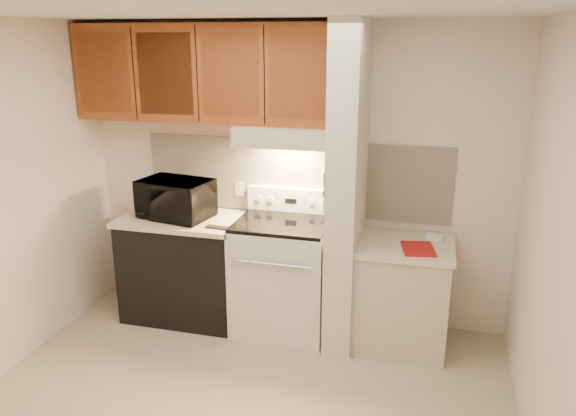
% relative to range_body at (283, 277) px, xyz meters
% --- Properties ---
extents(floor, '(3.60, 3.60, 0.00)m').
position_rel_range_body_xyz_m(floor, '(0.00, -1.16, -0.46)').
color(floor, '#B6AB89').
rests_on(floor, ground).
extents(ceiling, '(3.60, 3.60, 0.00)m').
position_rel_range_body_xyz_m(ceiling, '(0.00, -1.16, 2.04)').
color(ceiling, white).
rests_on(ceiling, wall_back).
extents(wall_back, '(3.60, 2.50, 0.02)m').
position_rel_range_body_xyz_m(wall_back, '(0.00, 0.34, 0.79)').
color(wall_back, silver).
rests_on(wall_back, floor).
extents(wall_right, '(0.02, 3.00, 2.50)m').
position_rel_range_body_xyz_m(wall_right, '(1.80, -1.16, 0.79)').
color(wall_right, silver).
rests_on(wall_right, floor).
extents(backsplash, '(2.60, 0.02, 0.63)m').
position_rel_range_body_xyz_m(backsplash, '(0.00, 0.33, 0.78)').
color(backsplash, white).
rests_on(backsplash, wall_back).
extents(range_body, '(0.76, 0.65, 0.92)m').
position_rel_range_body_xyz_m(range_body, '(0.00, 0.00, 0.00)').
color(range_body, silver).
rests_on(range_body, floor).
extents(oven_window, '(0.50, 0.01, 0.30)m').
position_rel_range_body_xyz_m(oven_window, '(0.00, -0.32, 0.04)').
color(oven_window, black).
rests_on(oven_window, range_body).
extents(oven_handle, '(0.65, 0.02, 0.02)m').
position_rel_range_body_xyz_m(oven_handle, '(0.00, -0.35, 0.26)').
color(oven_handle, silver).
rests_on(oven_handle, range_body).
extents(cooktop, '(0.74, 0.64, 0.03)m').
position_rel_range_body_xyz_m(cooktop, '(0.00, 0.00, 0.48)').
color(cooktop, black).
rests_on(cooktop, range_body).
extents(range_backguard, '(0.76, 0.08, 0.20)m').
position_rel_range_body_xyz_m(range_backguard, '(0.00, 0.28, 0.59)').
color(range_backguard, silver).
rests_on(range_backguard, range_body).
extents(range_display, '(0.10, 0.01, 0.04)m').
position_rel_range_body_xyz_m(range_display, '(0.00, 0.24, 0.59)').
color(range_display, black).
rests_on(range_display, range_backguard).
extents(range_knob_left_outer, '(0.05, 0.02, 0.05)m').
position_rel_range_body_xyz_m(range_knob_left_outer, '(-0.28, 0.24, 0.59)').
color(range_knob_left_outer, silver).
rests_on(range_knob_left_outer, range_backguard).
extents(range_knob_left_inner, '(0.05, 0.02, 0.05)m').
position_rel_range_body_xyz_m(range_knob_left_inner, '(-0.18, 0.24, 0.59)').
color(range_knob_left_inner, silver).
rests_on(range_knob_left_inner, range_backguard).
extents(range_knob_right_inner, '(0.05, 0.02, 0.05)m').
position_rel_range_body_xyz_m(range_knob_right_inner, '(0.18, 0.24, 0.59)').
color(range_knob_right_inner, silver).
rests_on(range_knob_right_inner, range_backguard).
extents(range_knob_right_outer, '(0.05, 0.02, 0.05)m').
position_rel_range_body_xyz_m(range_knob_right_outer, '(0.28, 0.24, 0.59)').
color(range_knob_right_outer, silver).
rests_on(range_knob_right_outer, range_backguard).
extents(dishwasher_front, '(1.00, 0.63, 0.87)m').
position_rel_range_body_xyz_m(dishwasher_front, '(-0.88, 0.01, -0.03)').
color(dishwasher_front, black).
rests_on(dishwasher_front, floor).
extents(left_countertop, '(1.04, 0.67, 0.04)m').
position_rel_range_body_xyz_m(left_countertop, '(-0.88, 0.01, 0.43)').
color(left_countertop, beige).
rests_on(left_countertop, dishwasher_front).
extents(spoon_rest, '(0.21, 0.08, 0.01)m').
position_rel_range_body_xyz_m(spoon_rest, '(-0.48, -0.19, 0.46)').
color(spoon_rest, black).
rests_on(spoon_rest, left_countertop).
extents(teal_jar, '(0.11, 0.11, 0.10)m').
position_rel_range_body_xyz_m(teal_jar, '(-0.83, 0.21, 0.50)').
color(teal_jar, '#1C5C5A').
rests_on(teal_jar, left_countertop).
extents(outlet, '(0.08, 0.01, 0.12)m').
position_rel_range_body_xyz_m(outlet, '(-0.48, 0.32, 0.64)').
color(outlet, beige).
rests_on(outlet, backsplash).
extents(microwave, '(0.64, 0.49, 0.32)m').
position_rel_range_body_xyz_m(microwave, '(-0.93, -0.01, 0.61)').
color(microwave, black).
rests_on(microwave, left_countertop).
extents(partition_pillar, '(0.22, 0.70, 2.50)m').
position_rel_range_body_xyz_m(partition_pillar, '(0.51, -0.01, 0.79)').
color(partition_pillar, beige).
rests_on(partition_pillar, floor).
extents(pillar_trim, '(0.01, 0.70, 0.04)m').
position_rel_range_body_xyz_m(pillar_trim, '(0.39, -0.01, 0.84)').
color(pillar_trim, '#94471E').
rests_on(pillar_trim, partition_pillar).
extents(knife_strip, '(0.02, 0.42, 0.04)m').
position_rel_range_body_xyz_m(knife_strip, '(0.39, -0.06, 0.86)').
color(knife_strip, black).
rests_on(knife_strip, partition_pillar).
extents(knife_blade_a, '(0.01, 0.03, 0.16)m').
position_rel_range_body_xyz_m(knife_blade_a, '(0.38, -0.22, 0.76)').
color(knife_blade_a, silver).
rests_on(knife_blade_a, knife_strip).
extents(knife_handle_a, '(0.02, 0.02, 0.10)m').
position_rel_range_body_xyz_m(knife_handle_a, '(0.38, -0.22, 0.91)').
color(knife_handle_a, black).
rests_on(knife_handle_a, knife_strip).
extents(knife_blade_b, '(0.01, 0.04, 0.18)m').
position_rel_range_body_xyz_m(knife_blade_b, '(0.38, -0.13, 0.75)').
color(knife_blade_b, silver).
rests_on(knife_blade_b, knife_strip).
extents(knife_handle_b, '(0.02, 0.02, 0.10)m').
position_rel_range_body_xyz_m(knife_handle_b, '(0.38, -0.12, 0.91)').
color(knife_handle_b, black).
rests_on(knife_handle_b, knife_strip).
extents(knife_blade_c, '(0.01, 0.04, 0.20)m').
position_rel_range_body_xyz_m(knife_blade_c, '(0.38, -0.05, 0.74)').
color(knife_blade_c, silver).
rests_on(knife_blade_c, knife_strip).
extents(knife_handle_c, '(0.02, 0.02, 0.10)m').
position_rel_range_body_xyz_m(knife_handle_c, '(0.38, -0.05, 0.91)').
color(knife_handle_c, black).
rests_on(knife_handle_c, knife_strip).
extents(knife_blade_d, '(0.01, 0.04, 0.16)m').
position_rel_range_body_xyz_m(knife_blade_d, '(0.38, 0.04, 0.76)').
color(knife_blade_d, silver).
rests_on(knife_blade_d, knife_strip).
extents(knife_handle_d, '(0.02, 0.02, 0.10)m').
position_rel_range_body_xyz_m(knife_handle_d, '(0.38, 0.02, 0.91)').
color(knife_handle_d, black).
rests_on(knife_handle_d, knife_strip).
extents(knife_blade_e, '(0.01, 0.04, 0.18)m').
position_rel_range_body_xyz_m(knife_blade_e, '(0.38, 0.10, 0.75)').
color(knife_blade_e, silver).
rests_on(knife_blade_e, knife_strip).
extents(knife_handle_e, '(0.02, 0.02, 0.10)m').
position_rel_range_body_xyz_m(knife_handle_e, '(0.38, 0.10, 0.91)').
color(knife_handle_e, black).
rests_on(knife_handle_e, knife_strip).
extents(oven_mitt, '(0.03, 0.11, 0.27)m').
position_rel_range_body_xyz_m(oven_mitt, '(0.38, 0.17, 0.72)').
color(oven_mitt, slate).
rests_on(oven_mitt, partition_pillar).
extents(right_cab_base, '(0.70, 0.60, 0.81)m').
position_rel_range_body_xyz_m(right_cab_base, '(0.97, -0.01, -0.06)').
color(right_cab_base, beige).
rests_on(right_cab_base, floor).
extents(right_countertop, '(0.74, 0.64, 0.04)m').
position_rel_range_body_xyz_m(right_countertop, '(0.97, -0.01, 0.37)').
color(right_countertop, beige).
rests_on(right_countertop, right_cab_base).
extents(red_folder, '(0.28, 0.35, 0.01)m').
position_rel_range_body_xyz_m(red_folder, '(1.07, -0.10, 0.40)').
color(red_folder, '#AA1513').
rests_on(red_folder, right_countertop).
extents(white_box, '(0.15, 0.12, 0.04)m').
position_rel_range_body_xyz_m(white_box, '(1.19, 0.17, 0.41)').
color(white_box, white).
rests_on(white_box, right_countertop).
extents(range_hood, '(0.78, 0.44, 0.15)m').
position_rel_range_body_xyz_m(range_hood, '(0.00, 0.12, 1.17)').
color(range_hood, beige).
rests_on(range_hood, upper_cabinets).
extents(hood_lip, '(0.78, 0.04, 0.06)m').
position_rel_range_body_xyz_m(hood_lip, '(0.00, -0.08, 1.12)').
color(hood_lip, beige).
rests_on(hood_lip, range_hood).
extents(upper_cabinets, '(2.18, 0.33, 0.77)m').
position_rel_range_body_xyz_m(upper_cabinets, '(-0.69, 0.17, 1.62)').
color(upper_cabinets, '#94471E').
rests_on(upper_cabinets, wall_back).
extents(cab_door_a, '(0.46, 0.01, 0.63)m').
position_rel_range_body_xyz_m(cab_door_a, '(-1.51, 0.01, 1.62)').
color(cab_door_a, '#94471E').
rests_on(cab_door_a, upper_cabinets).
extents(cab_gap_a, '(0.01, 0.01, 0.73)m').
position_rel_range_body_xyz_m(cab_gap_a, '(-1.23, 0.01, 1.62)').
color(cab_gap_a, black).
rests_on(cab_gap_a, upper_cabinets).
extents(cab_door_b, '(0.46, 0.01, 0.63)m').
position_rel_range_body_xyz_m(cab_door_b, '(-0.96, 0.01, 1.62)').
color(cab_door_b, '#94471E').
rests_on(cab_door_b, upper_cabinets).
extents(cab_gap_b, '(0.01, 0.01, 0.73)m').
position_rel_range_body_xyz_m(cab_gap_b, '(-0.69, 0.01, 1.62)').
color(cab_gap_b, black).
rests_on(cab_gap_b, upper_cabinets).
extents(cab_door_c, '(0.46, 0.01, 0.63)m').
position_rel_range_body_xyz_m(cab_door_c, '(-0.42, 0.01, 1.62)').
color(cab_door_c, '#94471E').
rests_on(cab_door_c, upper_cabinets).
extents(cab_gap_c, '(0.01, 0.01, 0.73)m').
position_rel_range_body_xyz_m(cab_gap_c, '(-0.14, 0.01, 1.62)').
color(cab_gap_c, black).
rests_on(cab_gap_c, upper_cabinets).
extents(cab_door_d, '(0.46, 0.01, 0.63)m').
position_rel_range_body_xyz_m(cab_door_d, '(0.13, 0.01, 1.62)').
color(cab_door_d, '#94471E').
rests_on(cab_door_d, upper_cabinets).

